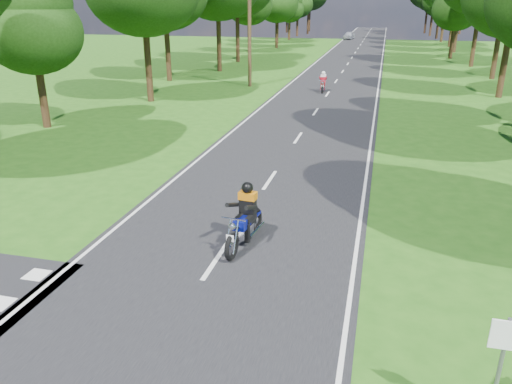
# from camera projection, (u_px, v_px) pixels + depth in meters

# --- Properties ---
(ground) EXTENTS (160.00, 160.00, 0.00)m
(ground) POSITION_uv_depth(u_px,v_px,m) (186.00, 306.00, 10.40)
(ground) COLOR #215112
(ground) RESTS_ON ground
(main_road) EXTENTS (7.00, 140.00, 0.02)m
(main_road) POSITION_uv_depth(u_px,v_px,m) (352.00, 58.00, 55.66)
(main_road) COLOR black
(main_road) RESTS_ON ground
(road_markings) EXTENTS (7.40, 140.00, 0.01)m
(road_markings) POSITION_uv_depth(u_px,v_px,m) (349.00, 59.00, 53.99)
(road_markings) COLOR silver
(road_markings) RESTS_ON main_road
(telegraph_pole) EXTENTS (1.20, 0.26, 8.00)m
(telegraph_pole) POSITION_uv_depth(u_px,v_px,m) (250.00, 29.00, 35.65)
(telegraph_pole) COLOR #382616
(telegraph_pole) RESTS_ON ground
(road_sign) EXTENTS (0.45, 0.07, 2.00)m
(road_sign) POSITION_uv_depth(u_px,v_px,m) (502.00, 359.00, 6.84)
(road_sign) COLOR slate
(road_sign) RESTS_ON ground
(rider_near_blue) EXTENTS (0.90, 2.06, 1.66)m
(rider_near_blue) POSITION_uv_depth(u_px,v_px,m) (244.00, 216.00, 12.64)
(rider_near_blue) COLOR navy
(rider_near_blue) RESTS_ON main_road
(rider_far_red) EXTENTS (0.67, 1.71, 1.39)m
(rider_far_red) POSITION_uv_depth(u_px,v_px,m) (323.00, 82.00, 34.51)
(rider_far_red) COLOR #9B130B
(rider_far_red) RESTS_ON main_road
(distant_car) EXTENTS (1.98, 3.77, 1.22)m
(distant_car) POSITION_uv_depth(u_px,v_px,m) (349.00, 35.00, 82.26)
(distant_car) COLOR silver
(distant_car) RESTS_ON main_road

